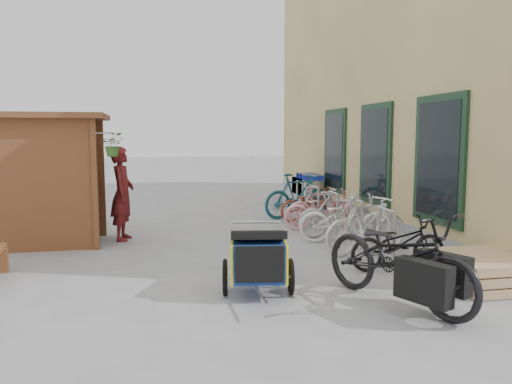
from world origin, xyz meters
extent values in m
plane|color=#9C9C9F|center=(0.00, 0.00, 0.00)|extent=(80.00, 80.00, 0.00)
cube|color=#D5C07A|center=(6.50, 4.50, 3.50)|extent=(6.00, 13.00, 7.00)
cube|color=#9C9C9F|center=(3.58, 4.50, 0.15)|extent=(0.18, 13.00, 0.30)
cube|color=#16311E|center=(3.47, 0.50, 1.60)|extent=(0.06, 1.50, 2.20)
cube|color=black|center=(3.44, 0.50, 1.60)|extent=(0.02, 1.25, 1.95)
cube|color=#16311E|center=(3.47, 3.00, 1.60)|extent=(0.06, 1.50, 2.20)
cube|color=black|center=(3.44, 3.00, 1.60)|extent=(0.02, 1.25, 1.95)
cube|color=#16311E|center=(3.47, 5.50, 1.60)|extent=(0.06, 1.50, 2.20)
cube|color=black|center=(3.44, 5.50, 1.60)|extent=(0.02, 1.25, 1.95)
cube|color=brown|center=(-2.30, 1.85, 1.15)|extent=(0.09, 0.09, 2.30)
cube|color=brown|center=(-4.10, 3.15, 1.15)|extent=(0.09, 0.09, 2.30)
cube|color=brown|center=(-2.30, 3.15, 1.15)|extent=(0.09, 0.09, 2.30)
cube|color=brown|center=(-3.20, 1.88, 1.15)|extent=(1.80, 0.05, 2.30)
cube|color=brown|center=(-3.20, 3.12, 1.15)|extent=(1.80, 0.05, 2.30)
cube|color=brown|center=(-3.20, 2.50, 2.35)|extent=(2.15, 1.65, 0.10)
cube|color=brown|center=(-3.40, 2.50, 0.90)|extent=(1.30, 1.15, 0.04)
cube|color=brown|center=(-3.40, 2.50, 1.50)|extent=(1.30, 1.15, 0.04)
cylinder|color=#A5A8AD|center=(-2.12, 1.85, 2.05)|extent=(0.36, 0.02, 0.02)
imported|color=#356423|center=(-1.97, 1.85, 1.85)|extent=(0.38, 0.33, 0.42)
cylinder|color=#A5A8AD|center=(2.30, -0.25, 0.42)|extent=(0.05, 0.05, 0.84)
cylinder|color=#A5A8AD|center=(2.30, 0.25, 0.42)|extent=(0.05, 0.05, 0.84)
cylinder|color=#A5A8AD|center=(2.30, 0.00, 0.84)|extent=(0.05, 0.50, 0.05)
cylinder|color=#A5A8AD|center=(2.30, 0.95, 0.42)|extent=(0.05, 0.05, 0.84)
cylinder|color=#A5A8AD|center=(2.30, 1.45, 0.42)|extent=(0.05, 0.05, 0.84)
cylinder|color=#A5A8AD|center=(2.30, 1.20, 0.84)|extent=(0.05, 0.50, 0.05)
cylinder|color=#A5A8AD|center=(2.30, 2.15, 0.42)|extent=(0.05, 0.05, 0.84)
cylinder|color=#A5A8AD|center=(2.30, 2.65, 0.42)|extent=(0.05, 0.05, 0.84)
cylinder|color=#A5A8AD|center=(2.30, 2.40, 0.84)|extent=(0.05, 0.50, 0.05)
cylinder|color=#A5A8AD|center=(2.30, 3.35, 0.42)|extent=(0.05, 0.05, 0.84)
cylinder|color=#A5A8AD|center=(2.30, 3.85, 0.42)|extent=(0.05, 0.05, 0.84)
cylinder|color=#A5A8AD|center=(2.30, 3.60, 0.84)|extent=(0.05, 0.50, 0.05)
cylinder|color=#A5A8AD|center=(2.30, 4.55, 0.42)|extent=(0.05, 0.05, 0.84)
cylinder|color=#A5A8AD|center=(2.30, 5.05, 0.42)|extent=(0.05, 0.05, 0.84)
cylinder|color=#A5A8AD|center=(2.30, 4.80, 0.84)|extent=(0.05, 0.50, 0.05)
cube|color=tan|center=(3.00, -1.40, 0.07)|extent=(1.00, 1.20, 0.12)
cube|color=tan|center=(3.00, -1.40, 0.21)|extent=(1.00, 1.20, 0.12)
cube|color=tan|center=(3.00, -1.40, 0.35)|extent=(1.00, 1.20, 0.12)
cube|color=silver|center=(3.00, 6.13, 0.54)|extent=(0.50, 0.77, 0.47)
cube|color=#1A27AC|center=(3.00, 5.75, 0.86)|extent=(0.50, 0.04, 0.16)
cylinder|color=silver|center=(3.00, 5.72, 0.92)|extent=(0.52, 0.03, 0.03)
cylinder|color=black|center=(2.80, 5.82, 0.05)|extent=(0.04, 0.11, 0.11)
cube|color=silver|center=(3.00, 6.45, 0.54)|extent=(0.50, 0.77, 0.47)
cube|color=#1A27AC|center=(3.00, 6.06, 0.86)|extent=(0.50, 0.04, 0.16)
cylinder|color=silver|center=(3.00, 6.03, 0.92)|extent=(0.52, 0.03, 0.03)
cylinder|color=black|center=(2.80, 6.13, 0.05)|extent=(0.04, 0.11, 0.11)
cube|color=silver|center=(3.00, 6.77, 0.54)|extent=(0.50, 0.77, 0.47)
cube|color=#1A27AC|center=(3.00, 6.38, 0.86)|extent=(0.50, 0.04, 0.16)
cylinder|color=silver|center=(3.00, 6.35, 0.92)|extent=(0.52, 0.03, 0.03)
cylinder|color=black|center=(2.80, 6.45, 0.05)|extent=(0.04, 0.11, 0.11)
cube|color=silver|center=(3.00, 7.08, 0.54)|extent=(0.50, 0.77, 0.47)
cube|color=#1A27AC|center=(3.00, 6.69, 0.86)|extent=(0.50, 0.04, 0.16)
cylinder|color=silver|center=(3.00, 6.67, 0.92)|extent=(0.52, 0.03, 0.03)
cylinder|color=black|center=(2.80, 6.77, 0.05)|extent=(0.04, 0.11, 0.11)
cube|color=#1B3D99|center=(-0.01, -1.15, 0.47)|extent=(0.74, 0.91, 0.48)
cube|color=yellow|center=(-0.34, -1.10, 0.47)|extent=(0.16, 0.81, 0.48)
cube|color=yellow|center=(0.31, -1.21, 0.47)|extent=(0.16, 0.81, 0.48)
cube|color=black|center=(-0.08, -1.58, 0.50)|extent=(0.57, 0.12, 0.44)
cube|color=black|center=(-0.01, -1.10, 0.76)|extent=(0.80, 0.88, 0.23)
torus|color=black|center=(-0.43, -1.09, 0.22)|extent=(0.13, 0.48, 0.47)
torus|color=black|center=(0.40, -1.22, 0.22)|extent=(0.13, 0.48, 0.47)
cylinder|color=#B7B7BC|center=(-0.13, -1.84, 0.22)|extent=(0.14, 0.69, 0.03)
cylinder|color=#B7B7BC|center=(0.06, -0.71, 0.85)|extent=(0.65, 0.14, 0.03)
imported|color=black|center=(1.53, -1.85, 0.57)|extent=(1.57, 2.31, 1.15)
cube|color=black|center=(1.52, -2.46, 0.45)|extent=(0.43, 0.67, 0.45)
cube|color=black|center=(1.94, -2.17, 0.45)|extent=(0.43, 0.67, 0.45)
cube|color=orange|center=(1.73, -2.31, 0.50)|extent=(0.18, 0.21, 0.12)
imported|color=maroon|center=(-1.89, 2.60, 0.90)|extent=(0.52, 0.71, 1.80)
imported|color=black|center=(2.28, -0.44, 0.40)|extent=(1.55, 0.58, 0.80)
imported|color=silver|center=(2.22, 0.57, 0.50)|extent=(1.74, 0.87, 1.00)
imported|color=silver|center=(2.22, 1.52, 0.46)|extent=(1.84, 1.01, 0.92)
imported|color=#A6A7AB|center=(2.21, 1.93, 0.46)|extent=(1.59, 0.71, 0.92)
imported|color=pink|center=(2.21, 2.79, 0.44)|extent=(1.74, 0.85, 0.87)
imported|color=pink|center=(2.30, 3.27, 0.44)|extent=(1.49, 0.49, 0.88)
imported|color=maroon|center=(2.29, 3.98, 0.40)|extent=(1.61, 0.86, 0.80)
imported|color=#1A596A|center=(2.14, 4.42, 0.55)|extent=(1.89, 0.97, 1.10)
camera|label=1|loc=(-1.27, -7.19, 2.01)|focal=35.00mm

